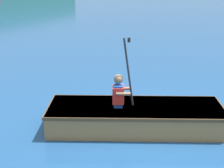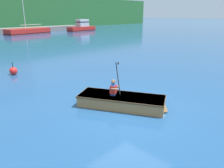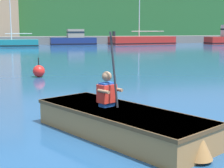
# 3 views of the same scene
# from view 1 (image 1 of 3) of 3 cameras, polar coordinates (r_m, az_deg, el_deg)

# --- Properties ---
(ground_plane) EXTENTS (300.00, 300.00, 0.00)m
(ground_plane) POSITION_cam_1_polar(r_m,az_deg,el_deg) (6.39, 7.61, -8.13)
(ground_plane) COLOR navy
(rowboat_foreground) EXTENTS (2.52, 3.41, 0.44)m
(rowboat_foreground) POSITION_cam_1_polar(r_m,az_deg,el_deg) (6.46, 4.32, -5.26)
(rowboat_foreground) COLOR #A3703D
(rowboat_foreground) RESTS_ON ground
(person_paddler) EXTENTS (0.44, 0.44, 1.28)m
(person_paddler) POSITION_cam_1_polar(r_m,az_deg,el_deg) (6.28, 1.16, -1.31)
(person_paddler) COLOR #1E4CA5
(person_paddler) RESTS_ON rowboat_foreground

